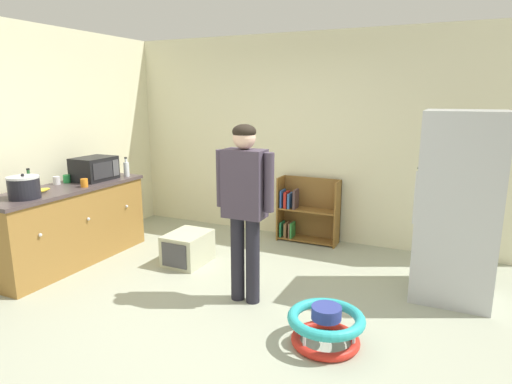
{
  "coord_description": "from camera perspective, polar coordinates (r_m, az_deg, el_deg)",
  "views": [
    {
      "loc": [
        1.76,
        -3.17,
        1.91
      ],
      "look_at": [
        0.02,
        0.6,
        0.98
      ],
      "focal_mm": 30.35,
      "sensor_mm": 36.0,
      "label": 1
    }
  ],
  "objects": [
    {
      "name": "green_cup",
      "position": [
        5.57,
        -23.68,
        1.61
      ],
      "size": [
        0.08,
        0.08,
        0.09
      ],
      "primitive_type": "cylinder",
      "color": "green",
      "rests_on": "kitchen_counter"
    },
    {
      "name": "green_glass_bottle",
      "position": [
        5.26,
        -27.7,
        1.2
      ],
      "size": [
        0.07,
        0.07,
        0.25
      ],
      "color": "#33753D",
      "rests_on": "kitchen_counter"
    },
    {
      "name": "teal_cup",
      "position": [
        5.99,
        -18.49,
        2.72
      ],
      "size": [
        0.08,
        0.08,
        0.09
      ],
      "primitive_type": "cylinder",
      "color": "teal",
      "rests_on": "kitchen_counter"
    },
    {
      "name": "standing_person",
      "position": [
        3.91,
        -1.51,
        -0.82
      ],
      "size": [
        0.57,
        0.22,
        1.66
      ],
      "color": "#23212C",
      "rests_on": "ground"
    },
    {
      "name": "microwave",
      "position": [
        5.61,
        -20.52,
        2.9
      ],
      "size": [
        0.37,
        0.48,
        0.28
      ],
      "color": "black",
      "rests_on": "kitchen_counter"
    },
    {
      "name": "pet_carrier",
      "position": [
        5.11,
        -8.98,
        -7.31
      ],
      "size": [
        0.42,
        0.55,
        0.36
      ],
      "color": "beige",
      "rests_on": "ground"
    },
    {
      "name": "refrigerator",
      "position": [
        4.46,
        25.02,
        -1.8
      ],
      "size": [
        0.73,
        0.68,
        1.78
      ],
      "color": "#B7BABF",
      "rests_on": "ground"
    },
    {
      "name": "kitchen_counter",
      "position": [
        5.44,
        -23.45,
        -3.98
      ],
      "size": [
        0.65,
        1.92,
        0.9
      ],
      "color": "olive",
      "rests_on": "ground"
    },
    {
      "name": "white_cup",
      "position": [
        5.5,
        -24.8,
        1.38
      ],
      "size": [
        0.08,
        0.08,
        0.09
      ],
      "primitive_type": "cylinder",
      "color": "white",
      "rests_on": "kitchen_counter"
    },
    {
      "name": "crock_pot",
      "position": [
        4.89,
        -28.27,
        0.54
      ],
      "size": [
        0.3,
        0.3,
        0.25
      ],
      "color": "black",
      "rests_on": "kitchen_counter"
    },
    {
      "name": "bookshelf",
      "position": [
        5.8,
        6.5,
        -2.76
      ],
      "size": [
        0.8,
        0.28,
        0.85
      ],
      "color": "brown",
      "rests_on": "ground"
    },
    {
      "name": "ground_plane",
      "position": [
        4.1,
        -3.96,
        -15.15
      ],
      "size": [
        12.0,
        12.0,
        0.0
      ],
      "primitive_type": "plane",
      "color": "#A3A892",
      "rests_on": "ground"
    },
    {
      "name": "clear_bottle",
      "position": [
        5.74,
        -16.71,
        2.96
      ],
      "size": [
        0.07,
        0.07,
        0.25
      ],
      "color": "silver",
      "rests_on": "kitchen_counter"
    },
    {
      "name": "baby_walker",
      "position": [
        3.56,
        9.19,
        -17.0
      ],
      "size": [
        0.6,
        0.6,
        0.32
      ],
      "color": "red",
      "rests_on": "ground"
    },
    {
      "name": "left_side_wall",
      "position": [
        5.95,
        -23.14,
        6.23
      ],
      "size": [
        0.06,
        2.99,
        2.7
      ],
      "primitive_type": "cube",
      "color": "beige",
      "rests_on": "ground"
    },
    {
      "name": "orange_cup",
      "position": [
        5.23,
        -21.7,
        1.12
      ],
      "size": [
        0.08,
        0.08,
        0.09
      ],
      "primitive_type": "cylinder",
      "color": "orange",
      "rests_on": "kitchen_counter"
    },
    {
      "name": "yellow_cup",
      "position": [
        5.95,
        -20.51,
        2.51
      ],
      "size": [
        0.08,
        0.08,
        0.09
      ],
      "primitive_type": "cylinder",
      "color": "yellow",
      "rests_on": "kitchen_counter"
    },
    {
      "name": "back_wall",
      "position": [
        5.8,
        7.0,
        7.0
      ],
      "size": [
        5.2,
        0.06,
        2.7
      ],
      "primitive_type": "cube",
      "color": "beige",
      "rests_on": "ground"
    },
    {
      "name": "banana_bunch",
      "position": [
        5.12,
        -26.18,
        0.26
      ],
      "size": [
        0.12,
        0.16,
        0.04
      ],
      "color": "yellow",
      "rests_on": "kitchen_counter"
    }
  ]
}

